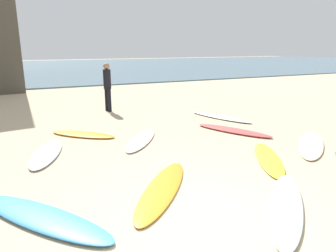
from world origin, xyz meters
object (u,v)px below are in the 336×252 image
at_px(surfboard_4, 268,159).
at_px(surfboard_9, 286,206).
at_px(surfboard_5, 311,144).
at_px(surfboard_6, 233,130).
at_px(surfboard_1, 46,153).
at_px(surfboard_7, 220,117).
at_px(surfboard_8, 43,217).
at_px(surfboard_3, 141,140).
at_px(beachgoer_near, 107,85).
at_px(surfboard_2, 162,189).
at_px(surfboard_10, 83,134).

bearing_deg(surfboard_4, surfboard_9, -93.34).
distance_m(surfboard_5, surfboard_6, 2.09).
relative_size(surfboard_1, surfboard_7, 0.83).
bearing_deg(surfboard_1, surfboard_5, 177.81).
height_order(surfboard_4, surfboard_8, surfboard_8).
bearing_deg(surfboard_1, surfboard_9, 144.21).
xyz_separation_m(surfboard_3, surfboard_7, (3.40, 1.31, 0.01)).
xyz_separation_m(surfboard_3, surfboard_6, (2.72, -0.32, 0.01)).
distance_m(surfboard_4, surfboard_6, 2.29).
height_order(surfboard_3, surfboard_6, surfboard_6).
distance_m(surfboard_4, surfboard_7, 4.05).
relative_size(surfboard_5, surfboard_6, 1.08).
distance_m(surfboard_6, beachgoer_near, 5.17).
relative_size(surfboard_1, surfboard_2, 0.83).
distance_m(surfboard_8, beachgoer_near, 7.62).
bearing_deg(beachgoer_near, surfboard_9, -10.37).
bearing_deg(surfboard_8, surfboard_9, -56.54).
xyz_separation_m(surfboard_7, surfboard_9, (-2.61, -5.47, 0.00)).
relative_size(surfboard_1, beachgoer_near, 1.12).
xyz_separation_m(surfboard_4, surfboard_8, (-4.57, -0.44, 0.01)).
height_order(surfboard_2, surfboard_7, surfboard_7).
bearing_deg(surfboard_1, surfboard_7, -149.34).
xyz_separation_m(surfboard_4, surfboard_7, (1.39, 3.80, 0.01)).
relative_size(surfboard_3, beachgoer_near, 1.17).
xyz_separation_m(surfboard_9, beachgoer_near, (-0.58, 8.26, 0.97)).
bearing_deg(surfboard_3, surfboard_8, -95.76).
bearing_deg(beachgoer_near, surfboard_6, 15.21).
xyz_separation_m(surfboard_2, surfboard_9, (1.45, -1.35, 0.01)).
height_order(surfboard_6, surfboard_7, surfboard_6).
bearing_deg(surfboard_2, surfboard_4, -133.76).
distance_m(surfboard_2, surfboard_7, 5.78).
bearing_deg(surfboard_6, surfboard_1, 151.36).
distance_m(surfboard_1, surfboard_8, 2.85).
height_order(surfboard_4, surfboard_7, surfboard_7).
relative_size(surfboard_1, surfboard_5, 0.81).
xyz_separation_m(surfboard_2, surfboard_4, (2.67, 0.32, 0.00)).
bearing_deg(surfboard_10, surfboard_5, -81.02).
height_order(surfboard_6, surfboard_10, surfboard_6).
bearing_deg(beachgoer_near, surfboard_7, 34.42).
bearing_deg(surfboard_9, surfboard_7, 110.90).
bearing_deg(surfboard_6, surfboard_2, -169.67).
distance_m(surfboard_2, surfboard_6, 4.20).
bearing_deg(surfboard_7, surfboard_3, -177.81).
relative_size(surfboard_2, surfboard_3, 1.16).
bearing_deg(surfboard_3, surfboard_7, 56.44).
height_order(surfboard_4, surfboard_9, surfboard_9).
height_order(surfboard_6, surfboard_9, surfboard_6).
distance_m(surfboard_5, surfboard_10, 5.96).
bearing_deg(surfboard_6, surfboard_9, -142.75).
xyz_separation_m(surfboard_3, beachgoer_near, (0.21, 4.10, 0.98)).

